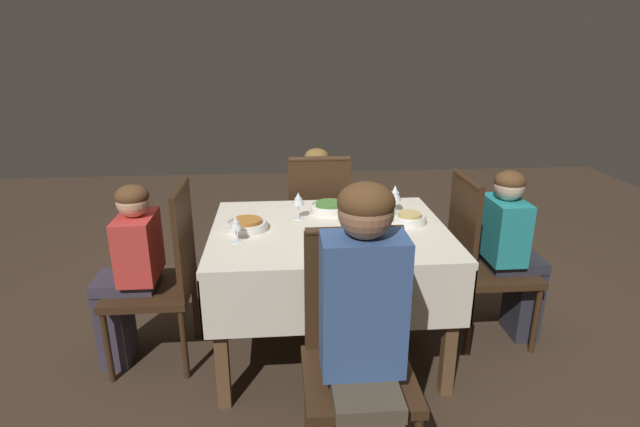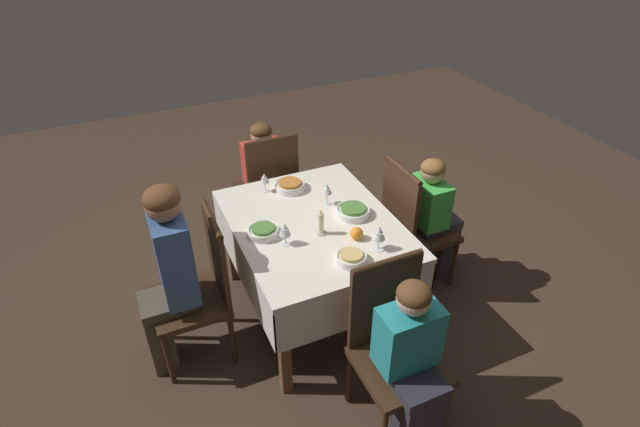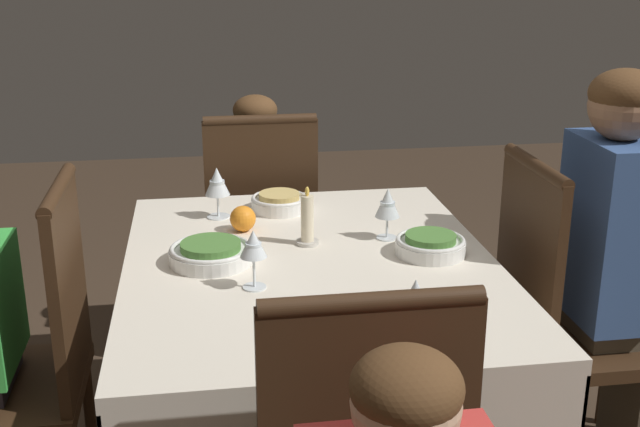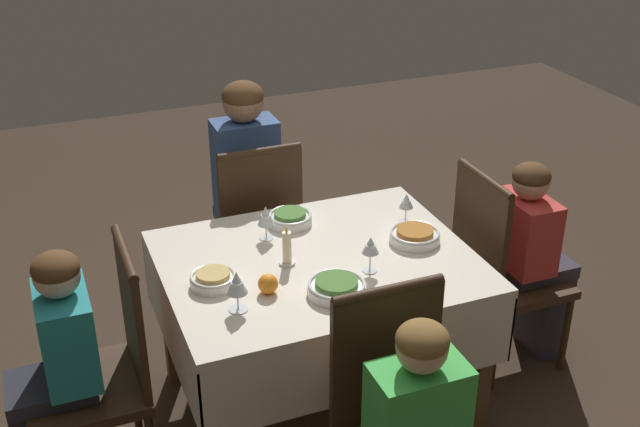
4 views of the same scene
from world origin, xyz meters
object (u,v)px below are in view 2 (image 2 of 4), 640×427
object	(u,v)px
wine_glass_east	(379,233)
chair_west	(269,186)
chair_north	(412,222)
wine_glass_west	(264,179)
bowl_west	(290,185)
person_adult_denim	(168,270)
wine_glass_south	(285,230)
dining_table	(314,235)
bowl_east	(351,258)
wine_glass_north	(327,189)
chair_east	(393,341)
bowl_south	(263,231)
bowl_north	(353,211)
chair_south	(201,285)
person_child_green	(434,214)
person_child_teal	(413,363)
orange_fruit	(357,233)
person_child_red	(261,173)
candle_centerpiece	(321,225)

from	to	relation	value
wine_glass_east	chair_west	bearing A→B (deg)	-169.62
chair_north	wine_glass_west	distance (m)	1.05
bowl_west	wine_glass_east	distance (m)	0.85
person_adult_denim	wine_glass_south	world-z (taller)	person_adult_denim
dining_table	wine_glass_west	bearing A→B (deg)	-161.65
chair_north	bowl_east	distance (m)	0.86
wine_glass_north	wine_glass_west	bearing A→B (deg)	-134.96
chair_north	bowl_west	distance (m)	0.87
bowl_west	wine_glass_west	xyz separation A→B (m)	(-0.04, -0.16, 0.07)
bowl_east	wine_glass_east	world-z (taller)	wine_glass_east
chair_west	chair_east	distance (m)	1.72
chair_west	bowl_south	distance (m)	0.95
bowl_north	wine_glass_north	bearing A→B (deg)	-151.00
chair_south	person_child_green	size ratio (longest dim) A/B	1.00
chair_east	person_child_teal	world-z (taller)	person_child_teal
person_child_green	bowl_east	bearing A→B (deg)	116.39
wine_glass_south	bowl_east	distance (m)	0.41
wine_glass_west	orange_fruit	xyz separation A→B (m)	(0.72, 0.31, -0.06)
bowl_south	bowl_north	xyz separation A→B (m)	(0.03, 0.58, -0.00)
bowl_north	person_child_green	bearing A→B (deg)	92.64
person_child_green	wine_glass_west	bearing A→B (deg)	66.65
bowl_north	wine_glass_north	size ratio (longest dim) A/B	1.47
person_adult_denim	wine_glass_west	world-z (taller)	person_adult_denim
person_child_green	person_child_teal	world-z (taller)	person_child_teal
chair_west	wine_glass_west	xyz separation A→B (m)	(0.40, -0.15, 0.31)
chair_east	bowl_east	size ratio (longest dim) A/B	5.57
bowl_north	chair_west	bearing A→B (deg)	-163.68
person_child_teal	bowl_west	size ratio (longest dim) A/B	4.77
chair_west	orange_fruit	world-z (taller)	chair_west
dining_table	bowl_east	xyz separation A→B (m)	(0.43, 0.04, 0.13)
orange_fruit	person_child_red	bearing A→B (deg)	-172.84
chair_west	bowl_south	bearing A→B (deg)	69.57
dining_table	bowl_east	distance (m)	0.45
wine_glass_west	bowl_east	size ratio (longest dim) A/B	0.77
bowl_east	bowl_north	bearing A→B (deg)	151.46
person_adult_denim	wine_glass_south	bearing A→B (deg)	81.38
bowl_east	dining_table	bearing A→B (deg)	-175.02
chair_east	person_adult_denim	xyz separation A→B (m)	(-0.82, -0.96, 0.17)
person_child_teal	candle_centerpiece	distance (m)	0.95
wine_glass_south	person_child_green	bearing A→B (deg)	96.85
person_child_red	bowl_north	distance (m)	1.11
wine_glass_south	candle_centerpiece	bearing A→B (deg)	92.65
wine_glass_east	wine_glass_north	bearing A→B (deg)	-172.75
chair_west	person_child_teal	world-z (taller)	person_child_teal
chair_north	chair_east	size ratio (longest dim) A/B	1.00
dining_table	orange_fruit	distance (m)	0.33
chair_south	bowl_west	size ratio (longest dim) A/B	4.64
chair_south	bowl_south	distance (m)	0.48
person_child_teal	bowl_west	bearing A→B (deg)	92.24
bowl_south	chair_east	bearing A→B (deg)	24.49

